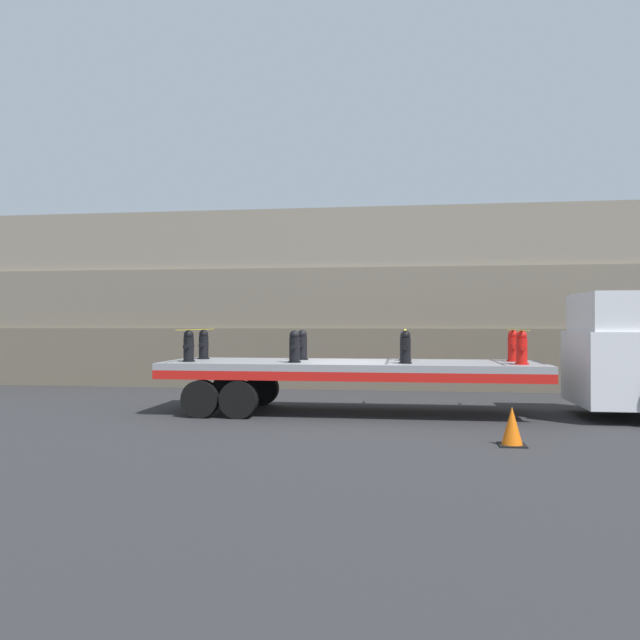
% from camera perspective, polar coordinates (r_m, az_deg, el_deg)
% --- Properties ---
extents(ground_plane, '(120.00, 120.00, 0.00)m').
position_cam_1_polar(ground_plane, '(14.78, 2.88, -8.50)').
color(ground_plane, '#2D2D30').
extents(rock_cliff, '(60.00, 3.30, 5.84)m').
position_cam_1_polar(rock_cliff, '(21.28, 4.38, 1.88)').
color(rock_cliff, '#665B4C').
rests_on(rock_cliff, ground_plane).
extents(truck_cab, '(2.26, 2.62, 2.78)m').
position_cam_1_polar(truck_cab, '(15.41, 26.47, -2.94)').
color(truck_cab, silver).
rests_on(truck_cab, ground_plane).
extents(flatbed_trailer, '(8.74, 2.59, 1.21)m').
position_cam_1_polar(flatbed_trailer, '(14.73, 0.82, -4.66)').
color(flatbed_trailer, gray).
rests_on(flatbed_trailer, ground_plane).
extents(fire_hydrant_black_near_0, '(0.30, 0.50, 0.74)m').
position_cam_1_polar(fire_hydrant_black_near_0, '(14.90, -11.92, -2.38)').
color(fire_hydrant_black_near_0, black).
rests_on(fire_hydrant_black_near_0, flatbed_trailer).
extents(fire_hydrant_black_far_0, '(0.30, 0.50, 0.74)m').
position_cam_1_polar(fire_hydrant_black_far_0, '(15.94, -10.59, -2.24)').
color(fire_hydrant_black_far_0, black).
rests_on(fire_hydrant_black_far_0, flatbed_trailer).
extents(fire_hydrant_black_near_1, '(0.30, 0.50, 0.74)m').
position_cam_1_polar(fire_hydrant_black_near_1, '(14.26, -2.35, -2.48)').
color(fire_hydrant_black_near_1, black).
rests_on(fire_hydrant_black_near_1, flatbed_trailer).
extents(fire_hydrant_black_far_1, '(0.30, 0.50, 0.74)m').
position_cam_1_polar(fire_hydrant_black_far_1, '(15.34, -1.64, -2.33)').
color(fire_hydrant_black_far_1, black).
rests_on(fire_hydrant_black_far_1, flatbed_trailer).
extents(fire_hydrant_black_near_2, '(0.30, 0.50, 0.74)m').
position_cam_1_polar(fire_hydrant_black_near_2, '(14.04, 7.81, -2.51)').
color(fire_hydrant_black_near_2, black).
rests_on(fire_hydrant_black_near_2, flatbed_trailer).
extents(fire_hydrant_black_far_2, '(0.30, 0.50, 0.74)m').
position_cam_1_polar(fire_hydrant_black_far_2, '(15.13, 7.80, -2.35)').
color(fire_hydrant_black_far_2, black).
rests_on(fire_hydrant_black_far_2, flatbed_trailer).
extents(fire_hydrant_red_near_3, '(0.30, 0.50, 0.74)m').
position_cam_1_polar(fire_hydrant_red_near_3, '(14.27, 17.96, -2.46)').
color(fire_hydrant_red_near_3, red).
rests_on(fire_hydrant_red_near_3, flatbed_trailer).
extents(fire_hydrant_red_far_3, '(0.30, 0.50, 0.74)m').
position_cam_1_polar(fire_hydrant_red_far_3, '(15.35, 17.23, -2.31)').
color(fire_hydrant_red_far_3, red).
rests_on(fire_hydrant_red_far_3, flatbed_trailer).
extents(cargo_strap_rear, '(0.05, 2.69, 0.01)m').
position_cam_1_polar(cargo_strap_rear, '(15.41, -11.23, -0.86)').
color(cargo_strap_rear, yellow).
rests_on(cargo_strap_rear, fire_hydrant_black_near_0).
extents(cargo_strap_middle, '(0.05, 2.69, 0.01)m').
position_cam_1_polar(cargo_strap_middle, '(14.58, 7.80, -0.90)').
color(cargo_strap_middle, yellow).
rests_on(cargo_strap_middle, fire_hydrant_black_near_2).
extents(cargo_strap_front, '(0.05, 2.69, 0.01)m').
position_cam_1_polar(cargo_strap_front, '(14.80, 17.58, -0.88)').
color(cargo_strap_front, yellow).
rests_on(cargo_strap_front, fire_hydrant_red_near_3).
extents(traffic_cone, '(0.46, 0.46, 0.67)m').
position_cam_1_polar(traffic_cone, '(11.35, 17.15, -9.30)').
color(traffic_cone, black).
rests_on(traffic_cone, ground_plane).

